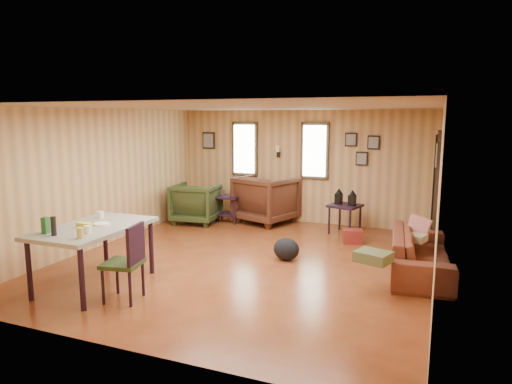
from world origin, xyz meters
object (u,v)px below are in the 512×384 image
(side_table, at_px, (345,203))
(dining_table, at_px, (93,232))
(recliner_brown, at_px, (267,197))
(recliner_green, at_px, (196,201))
(end_table, at_px, (228,204))
(sofa, at_px, (421,246))

(side_table, xyz_separation_m, dining_table, (-2.57, -4.06, 0.15))
(recliner_brown, relative_size, dining_table, 0.69)
(recliner_brown, height_order, recliner_green, recliner_brown)
(end_table, xyz_separation_m, side_table, (2.54, -0.06, 0.21))
(dining_table, bearing_deg, sofa, 28.29)
(side_table, bearing_deg, end_table, 178.75)
(recliner_brown, distance_m, end_table, 0.85)
(recliner_green, distance_m, side_table, 3.16)
(recliner_brown, height_order, dining_table, recliner_brown)
(sofa, height_order, side_table, side_table)
(recliner_brown, bearing_deg, recliner_green, 41.46)
(recliner_green, bearing_deg, end_table, -159.59)
(recliner_green, relative_size, end_table, 1.32)
(recliner_green, bearing_deg, side_table, 177.60)
(sofa, height_order, dining_table, dining_table)
(sofa, distance_m, recliner_green, 4.88)
(sofa, distance_m, end_table, 4.44)
(end_table, height_order, side_table, side_table)
(side_table, bearing_deg, recliner_green, -175.35)
(end_table, bearing_deg, side_table, -1.25)
(recliner_brown, bearing_deg, side_table, -170.92)
(end_table, height_order, dining_table, dining_table)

